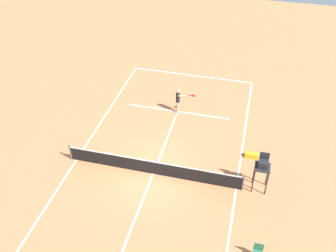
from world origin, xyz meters
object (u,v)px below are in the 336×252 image
object	(u,v)px
player_serving	(179,99)
equipment_bag	(252,155)
tennis_ball	(153,120)
umpire_chair	(263,167)
courtside_chair_near	(258,252)

from	to	relation	value
player_serving	equipment_bag	bearing A→B (deg)	40.38
tennis_ball	umpire_chair	distance (m)	8.60
player_serving	tennis_ball	size ratio (longest dim) A/B	26.66
tennis_ball	umpire_chair	xyz separation A→B (m)	(-7.22, 4.40, 1.57)
tennis_ball	courtside_chair_near	bearing A→B (deg)	130.02
player_serving	tennis_ball	world-z (taller)	player_serving
equipment_bag	player_serving	bearing A→B (deg)	-33.13
player_serving	courtside_chair_near	world-z (taller)	player_serving
equipment_bag	courtside_chair_near	bearing A→B (deg)	96.15
tennis_ball	player_serving	bearing A→B (deg)	-135.01
tennis_ball	courtside_chair_near	distance (m)	11.53
player_serving	equipment_bag	distance (m)	6.35
player_serving	tennis_ball	bearing A→B (deg)	-61.50
player_serving	courtside_chair_near	xyz separation A→B (m)	(-5.99, 10.24, -0.55)
player_serving	equipment_bag	size ratio (longest dim) A/B	2.39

